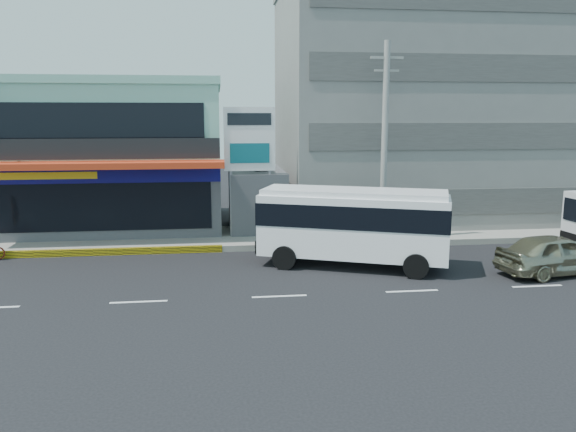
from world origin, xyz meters
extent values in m
plane|color=black|center=(0.00, 0.00, 0.00)|extent=(120.00, 120.00, 0.00)
cube|color=gray|center=(5.00, 9.50, 0.15)|extent=(70.00, 5.00, 0.30)
cube|color=#46474B|center=(-8.00, 14.00, 2.00)|extent=(12.00, 10.00, 4.00)
cube|color=#90CCAF|center=(-8.00, 14.00, 6.00)|extent=(12.00, 10.00, 4.00)
cube|color=red|center=(-8.00, 8.20, 4.15)|extent=(12.40, 1.80, 0.30)
cube|color=navy|center=(-8.00, 8.95, 3.60)|extent=(12.00, 0.12, 0.80)
cube|color=black|center=(-8.00, 8.98, 2.10)|extent=(11.00, 0.06, 2.60)
cube|color=gray|center=(10.00, 15.00, 7.00)|extent=(16.00, 12.00, 14.00)
cube|color=#46474B|center=(0.00, 12.00, 1.75)|extent=(3.00, 6.00, 3.50)
cylinder|color=slate|center=(0.00, 11.00, 3.58)|extent=(1.50, 1.50, 0.15)
cylinder|color=gray|center=(-1.50, 9.20, 3.25)|extent=(0.16, 0.16, 6.50)
cylinder|color=gray|center=(0.50, 9.20, 3.25)|extent=(0.16, 0.16, 6.50)
cube|color=white|center=(-0.50, 9.20, 5.30)|extent=(2.60, 0.18, 3.20)
cylinder|color=#999993|center=(6.00, 7.40, 5.00)|extent=(0.30, 0.30, 10.00)
cube|color=#999993|center=(6.00, 7.40, 9.20)|extent=(1.60, 0.12, 0.12)
cube|color=#999993|center=(6.00, 7.40, 8.60)|extent=(1.20, 0.10, 0.10)
cube|color=white|center=(3.62, 3.75, 1.83)|extent=(8.35, 5.30, 2.62)
cube|color=black|center=(3.62, 3.75, 2.34)|extent=(8.42, 5.37, 0.97)
cube|color=white|center=(3.62, 3.75, 3.25)|extent=(8.05, 5.00, 0.23)
cylinder|color=black|center=(0.61, 3.60, 0.51)|extent=(1.07, 0.68, 1.03)
cylinder|color=black|center=(1.55, 5.93, 0.51)|extent=(1.07, 0.68, 1.03)
cylinder|color=black|center=(5.70, 1.56, 0.51)|extent=(1.07, 0.68, 1.03)
cylinder|color=black|center=(6.63, 3.89, 0.51)|extent=(1.07, 0.68, 1.03)
imported|color=tan|center=(11.65, 1.50, 0.85)|extent=(5.27, 2.84, 1.70)
cylinder|color=black|center=(14.86, 5.07, 0.47)|extent=(0.96, 0.36, 0.94)
camera|label=1|loc=(-2.10, -19.44, 6.49)|focal=35.00mm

